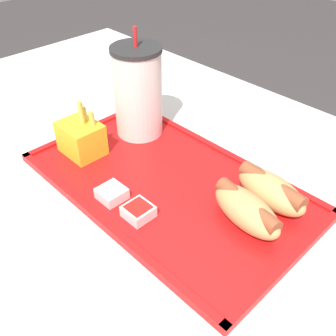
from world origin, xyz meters
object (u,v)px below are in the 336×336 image
(hot_dog_far, at_px, (271,190))
(hot_dog_near, at_px, (245,210))
(sauce_cup_mayo, at_px, (112,193))
(soda_cup, at_px, (138,92))
(fries_carton, at_px, (82,138))
(sauce_cup_ketchup, at_px, (138,211))

(hot_dog_far, bearing_deg, hot_dog_near, -90.00)
(sauce_cup_mayo, bearing_deg, soda_cup, 126.38)
(soda_cup, bearing_deg, hot_dog_far, 1.43)
(soda_cup, height_order, fries_carton, soda_cup)
(hot_dog_far, xyz_separation_m, fries_carton, (-0.32, -0.13, 0.01))
(soda_cup, distance_m, hot_dog_near, 0.31)
(hot_dog_far, xyz_separation_m, hot_dog_near, (0.00, -0.06, -0.00))
(hot_dog_near, bearing_deg, sauce_cup_mayo, -149.69)
(soda_cup, relative_size, fries_carton, 1.96)
(hot_dog_far, height_order, sauce_cup_ketchup, hot_dog_far)
(hot_dog_near, xyz_separation_m, fries_carton, (-0.32, -0.06, 0.01))
(soda_cup, xyz_separation_m, sauce_cup_mayo, (0.12, -0.16, -0.08))
(fries_carton, distance_m, sauce_cup_ketchup, 0.20)
(hot_dog_near, relative_size, sauce_cup_ketchup, 3.28)
(hot_dog_near, distance_m, sauce_cup_ketchup, 0.16)
(hot_dog_near, bearing_deg, fries_carton, -168.52)
(hot_dog_far, distance_m, fries_carton, 0.34)
(soda_cup, height_order, sauce_cup_ketchup, soda_cup)
(fries_carton, relative_size, sauce_cup_ketchup, 2.63)
(hot_dog_near, bearing_deg, sauce_cup_ketchup, -139.69)
(hot_dog_far, relative_size, fries_carton, 1.22)
(sauce_cup_mayo, bearing_deg, sauce_cup_ketchup, 3.42)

